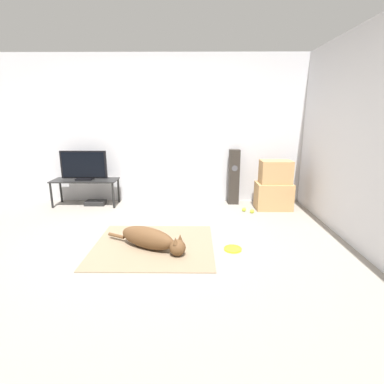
# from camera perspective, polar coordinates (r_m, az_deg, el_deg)

# --- Properties ---
(ground_plane) EXTENTS (12.00, 12.00, 0.00)m
(ground_plane) POSITION_cam_1_polar(r_m,az_deg,el_deg) (3.68, -10.25, -10.49)
(ground_plane) COLOR gray
(wall_back) EXTENTS (8.00, 0.06, 2.55)m
(wall_back) POSITION_cam_1_polar(r_m,az_deg,el_deg) (5.42, -6.73, 11.57)
(wall_back) COLOR silver
(wall_back) RESTS_ON ground_plane
(wall_right) EXTENTS (0.06, 8.00, 2.55)m
(wall_right) POSITION_cam_1_polar(r_m,az_deg,el_deg) (3.81, 31.30, 8.43)
(wall_right) COLOR silver
(wall_right) RESTS_ON ground_plane
(area_rug) EXTENTS (1.43, 1.30, 0.01)m
(area_rug) POSITION_cam_1_polar(r_m,az_deg,el_deg) (3.71, -7.32, -10.07)
(area_rug) COLOR #847056
(area_rug) RESTS_ON ground_plane
(dog) EXTENTS (1.00, 0.59, 0.26)m
(dog) POSITION_cam_1_polar(r_m,az_deg,el_deg) (3.57, -7.81, -8.85)
(dog) COLOR brown
(dog) RESTS_ON area_rug
(frisbee) EXTENTS (0.21, 0.21, 0.03)m
(frisbee) POSITION_cam_1_polar(r_m,az_deg,el_deg) (3.61, 7.78, -10.68)
(frisbee) COLOR yellow
(frisbee) RESTS_ON ground_plane
(cardboard_box_lower) EXTENTS (0.59, 0.40, 0.44)m
(cardboard_box_lower) POSITION_cam_1_polar(r_m,az_deg,el_deg) (5.20, 15.25, -0.73)
(cardboard_box_lower) COLOR tan
(cardboard_box_lower) RESTS_ON ground_plane
(cardboard_box_upper) EXTENTS (0.50, 0.34, 0.38)m
(cardboard_box_upper) POSITION_cam_1_polar(r_m,az_deg,el_deg) (5.12, 15.64, 3.71)
(cardboard_box_upper) COLOR tan
(cardboard_box_upper) RESTS_ON cardboard_box_lower
(floor_speaker) EXTENTS (0.18, 0.19, 0.96)m
(floor_speaker) POSITION_cam_1_polar(r_m,az_deg,el_deg) (5.33, 7.95, 2.87)
(floor_speaker) COLOR #2D2823
(floor_speaker) RESTS_ON ground_plane
(tv_stand) EXTENTS (1.11, 0.42, 0.46)m
(tv_stand) POSITION_cam_1_polar(r_m,az_deg,el_deg) (5.51, -19.68, 1.69)
(tv_stand) COLOR black
(tv_stand) RESTS_ON ground_plane
(tv) EXTENTS (0.79, 0.20, 0.50)m
(tv) POSITION_cam_1_polar(r_m,az_deg,el_deg) (5.45, -19.94, 4.74)
(tv) COLOR black
(tv) RESTS_ON tv_stand
(tennis_ball_by_boxes) EXTENTS (0.07, 0.07, 0.07)m
(tennis_ball_by_boxes) POSITION_cam_1_polar(r_m,az_deg,el_deg) (4.94, 11.38, -3.59)
(tennis_ball_by_boxes) COLOR #C6E033
(tennis_ball_by_boxes) RESTS_ON ground_plane
(tennis_ball_near_speaker) EXTENTS (0.07, 0.07, 0.07)m
(tennis_ball_near_speaker) POSITION_cam_1_polar(r_m,az_deg,el_deg) (5.00, 9.86, -3.28)
(tennis_ball_near_speaker) COLOR #C6E033
(tennis_ball_near_speaker) RESTS_ON ground_plane
(game_console) EXTENTS (0.35, 0.23, 0.07)m
(game_console) POSITION_cam_1_polar(r_m,az_deg,el_deg) (5.56, -17.86, -1.94)
(game_console) COLOR black
(game_console) RESTS_ON ground_plane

